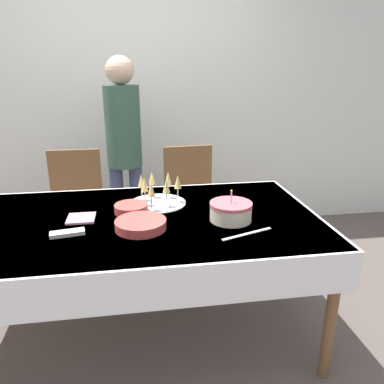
{
  "coord_description": "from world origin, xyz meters",
  "views": [
    {
      "loc": [
        0.01,
        -1.96,
        1.58
      ],
      "look_at": [
        0.33,
        0.06,
        0.89
      ],
      "focal_mm": 35.0,
      "sensor_mm": 36.0,
      "label": 1
    }
  ],
  "objects_px": {
    "birthday_cake": "(231,211)",
    "plate_stack_main": "(141,224)",
    "person_standing": "(124,142)",
    "dining_chair_far_right": "(191,201)",
    "dining_chair_far_left": "(76,207)",
    "champagne_tray": "(157,191)",
    "plate_stack_dessert": "(131,208)"
  },
  "relations": [
    {
      "from": "birthday_cake",
      "to": "plate_stack_dessert",
      "type": "distance_m",
      "value": 0.58
    },
    {
      "from": "dining_chair_far_left",
      "to": "birthday_cake",
      "type": "height_order",
      "value": "dining_chair_far_left"
    },
    {
      "from": "birthday_cake",
      "to": "person_standing",
      "type": "xyz_separation_m",
      "value": [
        -0.59,
        1.16,
        0.18
      ]
    },
    {
      "from": "birthday_cake",
      "to": "plate_stack_main",
      "type": "distance_m",
      "value": 0.5
    },
    {
      "from": "champagne_tray",
      "to": "person_standing",
      "type": "relative_size",
      "value": 0.21
    },
    {
      "from": "champagne_tray",
      "to": "person_standing",
      "type": "xyz_separation_m",
      "value": [
        -0.21,
        0.84,
        0.15
      ]
    },
    {
      "from": "dining_chair_far_right",
      "to": "plate_stack_main",
      "type": "distance_m",
      "value": 1.15
    },
    {
      "from": "dining_chair_far_left",
      "to": "plate_stack_dessert",
      "type": "distance_m",
      "value": 0.94
    },
    {
      "from": "birthday_cake",
      "to": "champagne_tray",
      "type": "xyz_separation_m",
      "value": [
        -0.38,
        0.33,
        0.03
      ]
    },
    {
      "from": "dining_chair_far_left",
      "to": "person_standing",
      "type": "relative_size",
      "value": 0.58
    },
    {
      "from": "plate_stack_main",
      "to": "plate_stack_dessert",
      "type": "height_order",
      "value": "same"
    },
    {
      "from": "dining_chair_far_right",
      "to": "plate_stack_main",
      "type": "xyz_separation_m",
      "value": [
        -0.43,
        -1.03,
        0.26
      ]
    },
    {
      "from": "dining_chair_far_left",
      "to": "dining_chair_far_right",
      "type": "height_order",
      "value": "same"
    },
    {
      "from": "champagne_tray",
      "to": "plate_stack_main",
      "type": "distance_m",
      "value": 0.39
    },
    {
      "from": "dining_chair_far_left",
      "to": "birthday_cake",
      "type": "distance_m",
      "value": 1.43
    },
    {
      "from": "birthday_cake",
      "to": "champagne_tray",
      "type": "height_order",
      "value": "champagne_tray"
    },
    {
      "from": "dining_chair_far_right",
      "to": "plate_stack_dessert",
      "type": "bearing_deg",
      "value": -120.91
    },
    {
      "from": "dining_chair_far_left",
      "to": "birthday_cake",
      "type": "bearing_deg",
      "value": -45.39
    },
    {
      "from": "champagne_tray",
      "to": "plate_stack_dessert",
      "type": "height_order",
      "value": "champagne_tray"
    },
    {
      "from": "dining_chair_far_left",
      "to": "plate_stack_main",
      "type": "distance_m",
      "value": 1.17
    },
    {
      "from": "dining_chair_far_right",
      "to": "plate_stack_main",
      "type": "height_order",
      "value": "dining_chair_far_right"
    },
    {
      "from": "dining_chair_far_left",
      "to": "plate_stack_dessert",
      "type": "relative_size",
      "value": 4.98
    },
    {
      "from": "dining_chair_far_right",
      "to": "plate_stack_dessert",
      "type": "relative_size",
      "value": 4.98
    },
    {
      "from": "birthday_cake",
      "to": "plate_stack_main",
      "type": "bearing_deg",
      "value": -175.43
    },
    {
      "from": "dining_chair_far_left",
      "to": "dining_chair_far_right",
      "type": "xyz_separation_m",
      "value": [
        0.91,
        -0.0,
        0.0
      ]
    },
    {
      "from": "plate_stack_main",
      "to": "person_standing",
      "type": "relative_size",
      "value": 0.16
    },
    {
      "from": "dining_chair_far_right",
      "to": "birthday_cake",
      "type": "height_order",
      "value": "dining_chair_far_right"
    },
    {
      "from": "dining_chair_far_left",
      "to": "person_standing",
      "type": "bearing_deg",
      "value": 23.38
    },
    {
      "from": "dining_chair_far_left",
      "to": "person_standing",
      "type": "distance_m",
      "value": 0.64
    },
    {
      "from": "dining_chair_far_left",
      "to": "plate_stack_dessert",
      "type": "bearing_deg",
      "value": -61.07
    },
    {
      "from": "plate_stack_main",
      "to": "person_standing",
      "type": "xyz_separation_m",
      "value": [
        -0.09,
        1.2,
        0.21
      ]
    },
    {
      "from": "dining_chair_far_left",
      "to": "dining_chair_far_right",
      "type": "distance_m",
      "value": 0.91
    }
  ]
}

